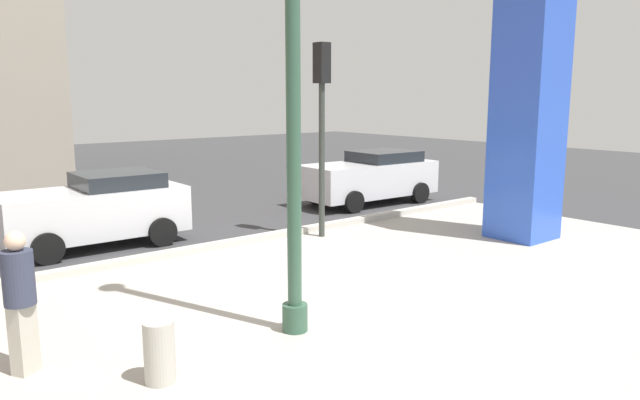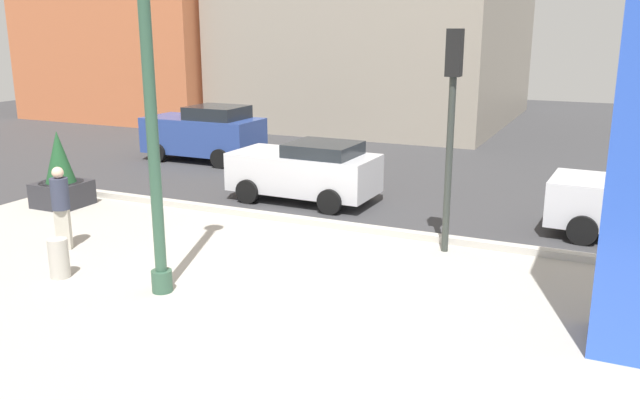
% 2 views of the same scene
% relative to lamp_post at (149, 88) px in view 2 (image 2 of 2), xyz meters
% --- Properties ---
extents(ground_plane, '(60.00, 60.00, 0.00)m').
position_rel_lamp_post_xyz_m(ground_plane, '(1.53, 5.61, -3.54)').
color(ground_plane, '#38383A').
extents(plaza_pavement, '(18.00, 10.00, 0.02)m').
position_rel_lamp_post_xyz_m(plaza_pavement, '(1.53, -0.39, -3.54)').
color(plaza_pavement, '#ADA89E').
rests_on(plaza_pavement, ground_plane).
extents(curb_strip, '(18.00, 0.24, 0.16)m').
position_rel_lamp_post_xyz_m(curb_strip, '(1.53, 4.73, -3.46)').
color(curb_strip, '#B7B2A8').
rests_on(curb_strip, ground_plane).
extents(lamp_post, '(0.44, 0.44, 7.25)m').
position_rel_lamp_post_xyz_m(lamp_post, '(0.00, 0.00, 0.00)').
color(lamp_post, '#335642').
rests_on(lamp_post, ground_plane).
extents(potted_plant_by_pillar, '(1.18, 1.18, 1.97)m').
position_rel_lamp_post_xyz_m(potted_plant_by_pillar, '(-5.94, 3.56, -2.77)').
color(potted_plant_by_pillar, '#2D2D33').
rests_on(potted_plant_by_pillar, ground_plane).
extents(concrete_bollard, '(0.36, 0.36, 0.75)m').
position_rel_lamp_post_xyz_m(concrete_bollard, '(-2.14, -0.24, -3.17)').
color(concrete_bollard, '#B2ADA3').
rests_on(concrete_bollard, ground_plane).
extents(traffic_light_corner, '(0.28, 0.42, 4.47)m').
position_rel_lamp_post_xyz_m(traffic_light_corner, '(3.95, 4.20, -0.53)').
color(traffic_light_corner, '#333833').
rests_on(traffic_light_corner, ground_plane).
extents(car_curb_west, '(4.08, 2.07, 1.91)m').
position_rel_lamp_post_xyz_m(car_curb_west, '(-6.06, 10.22, -2.59)').
color(car_curb_west, '#2D4793').
rests_on(car_curb_west, ground_plane).
extents(car_far_lane, '(3.90, 2.08, 1.61)m').
position_rel_lamp_post_xyz_m(car_far_lane, '(-0.45, 6.69, -2.71)').
color(car_far_lane, silver).
rests_on(car_far_lane, ground_plane).
extents(pedestrian_on_sidewalk, '(0.49, 0.49, 1.76)m').
position_rel_lamp_post_xyz_m(pedestrian_on_sidewalk, '(-3.29, 1.01, -2.56)').
color(pedestrian_on_sidewalk, '#B2AD9E').
rests_on(pedestrian_on_sidewalk, ground_plane).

